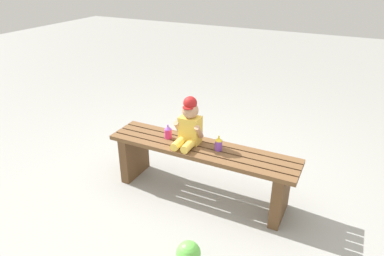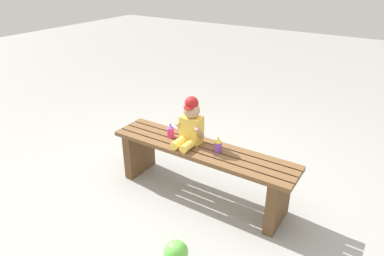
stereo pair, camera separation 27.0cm
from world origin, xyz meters
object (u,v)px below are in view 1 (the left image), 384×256
object	(u,v)px
child_figure	(189,124)
toy_ball	(188,253)
sippy_cup_left	(168,132)
park_bench	(201,163)
sippy_cup_right	(219,143)

from	to	relation	value
child_figure	toy_ball	bearing A→B (deg)	-63.68
sippy_cup_left	toy_ball	distance (m)	1.04
park_bench	child_figure	distance (m)	0.35
child_figure	toy_ball	distance (m)	1.00
park_bench	toy_ball	xyz separation A→B (m)	(0.25, -0.73, -0.23)
child_figure	sippy_cup_right	distance (m)	0.29
park_bench	child_figure	size ratio (longest dim) A/B	3.93
sippy_cup_left	sippy_cup_right	size ratio (longest dim) A/B	1.00
child_figure	toy_ball	xyz separation A→B (m)	(0.37, -0.75, -0.55)
park_bench	sippy_cup_left	size ratio (longest dim) A/B	12.83
park_bench	child_figure	world-z (taller)	child_figure
park_bench	toy_ball	size ratio (longest dim) A/B	9.62
sippy_cup_right	toy_ball	world-z (taller)	sippy_cup_right
toy_ball	sippy_cup_left	bearing A→B (deg)	127.33
toy_ball	child_figure	bearing A→B (deg)	116.32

